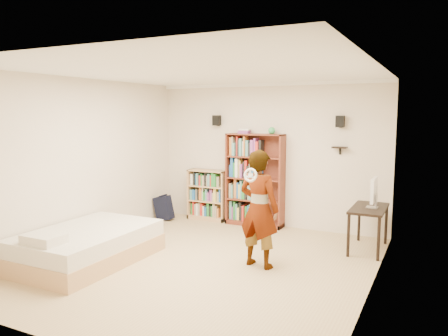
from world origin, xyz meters
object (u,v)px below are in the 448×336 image
at_px(computer_desk, 368,229).
at_px(person, 259,209).
at_px(daybed, 87,242).
at_px(tall_bookshelf, 255,180).
at_px(low_bookshelf, 208,195).

xyz_separation_m(computer_desk, person, (-1.26, -1.45, 0.48)).
distance_m(daybed, person, 2.52).
distance_m(tall_bookshelf, daybed, 3.35).
distance_m(tall_bookshelf, person, 2.26).
bearing_deg(computer_desk, daybed, -146.18).
relative_size(tall_bookshelf, computer_desk, 1.75).
distance_m(low_bookshelf, daybed, 3.03).
height_order(daybed, person, person).
bearing_deg(tall_bookshelf, computer_desk, -15.86).
xyz_separation_m(low_bookshelf, computer_desk, (3.21, -0.63, -0.16)).
xyz_separation_m(low_bookshelf, person, (1.94, -2.08, 0.32)).
xyz_separation_m(low_bookshelf, daybed, (-0.34, -3.01, -0.21)).
bearing_deg(person, low_bookshelf, -37.13).
distance_m(low_bookshelf, person, 2.86).
relative_size(tall_bookshelf, low_bookshelf, 1.74).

